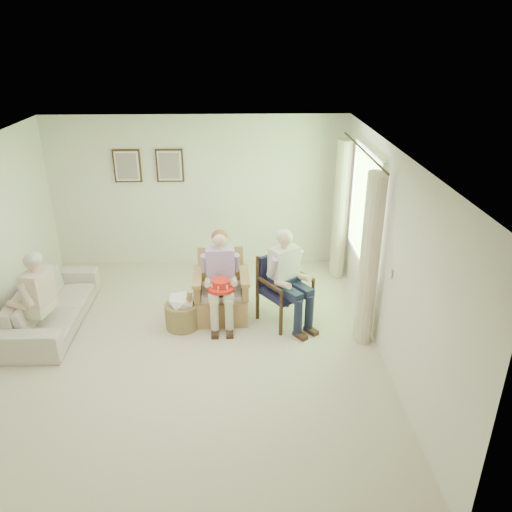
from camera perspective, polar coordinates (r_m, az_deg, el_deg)
The scene contains 18 objects.
floor at distance 6.68m, azimuth -7.79°, elevation -10.71°, with size 5.50×5.50×0.00m, color beige.
back_wall at distance 8.59m, azimuth -6.57°, elevation 7.20°, with size 5.00×0.04×2.60m, color silver.
front_wall at distance 3.75m, azimuth -13.04°, elevation -18.54°, with size 5.00×0.04×2.60m, color silver.
right_wall at distance 6.25m, azimuth 14.92°, elevation -0.23°, with size 0.04×5.50×2.60m, color silver.
ceiling at distance 5.62m, azimuth -9.30°, elevation 11.57°, with size 5.00×5.50×0.02m, color white.
window at distance 7.22m, azimuth 12.35°, elevation 5.80°, with size 0.13×2.50×1.63m.
curtain_left at distance 6.46m, azimuth 12.82°, elevation -0.65°, with size 0.34×0.34×2.30m, color beige.
curtain_right at distance 8.23m, azimuth 9.63°, elevation 5.13°, with size 0.34×0.34×2.30m, color beige.
framed_print_left at distance 8.60m, azimuth -14.52°, elevation 9.93°, with size 0.45×0.05×0.55m.
framed_print_right at distance 8.48m, azimuth -9.83°, elevation 10.14°, with size 0.45×0.05×0.55m.
wicker_armchair at distance 7.25m, azimuth -3.94°, elevation -4.62°, with size 0.75×0.75×0.96m.
wood_armchair at distance 7.09m, azimuth 3.29°, elevation -3.32°, with size 0.62×0.58×0.96m.
sofa at distance 7.59m, azimuth -22.24°, elevation -5.22°, with size 0.80×2.04×0.59m, color beige.
person_wicker at distance 6.93m, azimuth -4.08°, elevation -1.86°, with size 0.40×0.62×1.31m.
person_dark at distance 6.82m, azimuth 3.45°, elevation -1.92°, with size 0.40×0.62×1.36m.
person_sofa at distance 7.04m, azimuth -23.92°, elevation -4.04°, with size 0.42×0.62×1.26m.
red_hat at distance 6.79m, azimuth -4.03°, elevation -3.38°, with size 0.37×0.37×0.14m.
hatbox at distance 7.05m, azimuth -8.46°, elevation -6.11°, with size 0.48×0.48×0.69m.
Camera 1 is at (0.72, -5.44, 3.82)m, focal length 35.00 mm.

